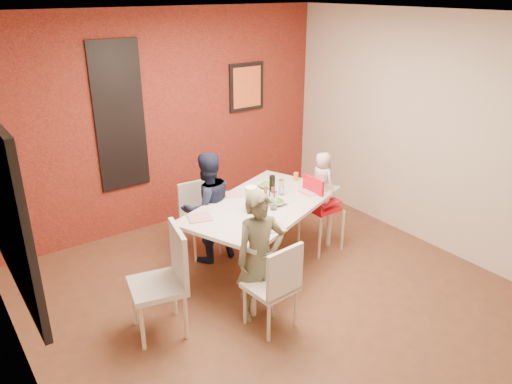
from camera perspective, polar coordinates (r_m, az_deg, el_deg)
ground at (r=5.17m, az=1.97°, el=-11.86°), size 4.50×4.50×0.00m
ceiling at (r=4.27m, az=2.47°, el=19.55°), size 4.50×4.50×0.02m
wall_back at (r=6.40m, az=-10.27°, el=7.98°), size 4.50×0.02×2.70m
wall_left at (r=3.74m, az=-26.45°, el=-4.88°), size 0.02×4.50×2.70m
wall_right at (r=6.12m, az=19.27°, el=6.41°), size 0.02×4.50×2.70m
brick_accent_wall at (r=6.38m, az=-10.19°, el=7.94°), size 4.50×0.02×2.70m
picture_window_frame at (r=3.85m, az=-27.07°, el=-0.95°), size 0.05×1.70×1.30m
picture_window_pane at (r=3.85m, az=-26.86°, el=-0.90°), size 0.02×1.55×1.15m
glassblock_strip at (r=6.11m, az=-15.34°, el=8.30°), size 0.55×0.03×1.70m
glassblock_surround at (r=6.10m, az=-15.32°, el=8.29°), size 0.60×0.03×1.76m
art_print_frame at (r=6.88m, az=-1.09°, el=11.91°), size 0.54×0.03×0.64m
art_print_canvas at (r=6.87m, az=-1.02°, el=11.89°), size 0.44×0.01×0.54m
dining_table at (r=5.38m, az=0.72°, el=-1.98°), size 2.06×1.61×0.76m
chair_near at (r=4.48m, az=2.34°, el=-10.36°), size 0.44×0.44×0.87m
chair_far at (r=5.83m, az=-6.61°, el=-2.50°), size 0.42×0.42×0.84m
chair_left at (r=4.51m, az=-10.18°, el=-9.40°), size 0.55×0.55×1.01m
high_chair at (r=5.81m, az=7.24°, el=-1.56°), size 0.40×0.40×0.94m
child_near at (r=4.57m, az=0.46°, el=-7.51°), size 0.53×0.41×1.27m
child_far at (r=5.57m, az=-5.57°, el=-1.77°), size 0.64×0.51×1.27m
toddler at (r=5.71m, az=7.57°, el=1.37°), size 0.21×0.32×0.65m
plate_near_left at (r=4.82m, az=2.01°, el=-4.12°), size 0.26×0.26×0.01m
plate_far_mid at (r=5.58m, az=-2.53°, el=-0.26°), size 0.26×0.26×0.01m
plate_near_right at (r=5.67m, az=6.32°, el=0.01°), size 0.22×0.22×0.01m
plate_far_left at (r=5.05m, az=-6.48°, el=-2.91°), size 0.28×0.28×0.01m
salad_bowl_a at (r=5.33m, az=2.42°, el=-1.16°), size 0.22×0.22×0.05m
salad_bowl_b at (r=5.77m, az=1.20°, el=0.77°), size 0.21×0.21×0.05m
wine_bottle at (r=5.48m, az=1.85°, el=0.65°), size 0.07×0.07×0.25m
wine_glass_a at (r=5.17m, az=2.02°, el=-0.99°), size 0.07×0.07×0.20m
wine_glass_b at (r=5.55m, az=2.91°, el=0.54°), size 0.06×0.06×0.18m
paper_towel_roll at (r=5.10m, az=-0.57°, el=-0.87°), size 0.12×0.12×0.28m
condiment_red at (r=5.44m, az=1.95°, el=-0.12°), size 0.04×0.04×0.14m
condiment_green at (r=5.51m, az=1.91°, el=0.22°), size 0.04×0.04×0.14m
condiment_brown at (r=5.42m, az=1.08°, el=-0.09°), size 0.04×0.04×0.15m
sippy_cup at (r=5.98m, az=4.59°, el=1.77°), size 0.06×0.06×0.10m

